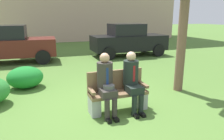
# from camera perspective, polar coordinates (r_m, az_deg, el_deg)

# --- Properties ---
(ground_plane) EXTENTS (80.00, 80.00, 0.00)m
(ground_plane) POSITION_cam_1_polar(r_m,az_deg,el_deg) (5.03, -2.67, -9.99)
(ground_plane) COLOR #507731
(park_bench) EXTENTS (1.31, 0.44, 0.90)m
(park_bench) POSITION_cam_1_polar(r_m,az_deg,el_deg) (4.76, 1.46, -6.34)
(park_bench) COLOR brown
(park_bench) RESTS_ON ground
(seated_man_left) EXTENTS (0.34, 0.72, 1.34)m
(seated_man_left) POSITION_cam_1_polar(r_m,az_deg,el_deg) (4.44, -1.57, -3.13)
(seated_man_left) COLOR #38332D
(seated_man_left) RESTS_ON ground
(seated_man_right) EXTENTS (0.34, 0.72, 1.33)m
(seated_man_right) POSITION_cam_1_polar(r_m,az_deg,el_deg) (4.67, 5.51, -2.32)
(seated_man_right) COLOR #1E2823
(seated_man_right) RESTS_ON ground
(shrub_near_bench) EXTENTS (1.02, 0.94, 0.64)m
(shrub_near_bench) POSITION_cam_1_polar(r_m,az_deg,el_deg) (6.73, -22.42, -1.82)
(shrub_near_bench) COLOR #1D7D2B
(shrub_near_bench) RESTS_ON ground
(parked_car_near) EXTENTS (3.98, 1.88, 1.68)m
(parked_car_near) POSITION_cam_1_polar(r_m,az_deg,el_deg) (10.49, -26.04, 6.23)
(parked_car_near) COLOR #591E19
(parked_car_near) RESTS_ON ground
(parked_car_far) EXTENTS (3.91, 1.73, 1.68)m
(parked_car_far) POSITION_cam_1_polar(r_m,az_deg,el_deg) (11.25, 4.42, 8.12)
(parked_car_far) COLOR black
(parked_car_far) RESTS_ON ground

